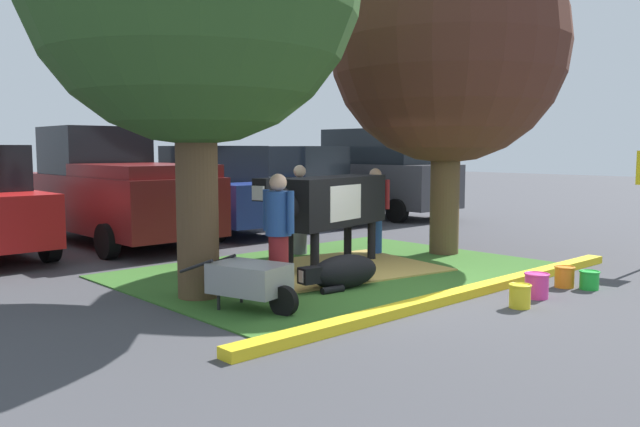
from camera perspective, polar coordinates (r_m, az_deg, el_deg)
ground_plane at (r=8.98m, az=6.02°, el=-6.85°), size 80.00×80.00×0.00m
grass_island at (r=10.36m, az=1.47°, el=-5.06°), size 6.48×4.64×0.02m
curb_yellow at (r=8.79m, az=12.84°, el=-6.84°), size 7.68×0.24×0.12m
hay_bedding at (r=10.42m, az=1.12°, el=-4.92°), size 3.55×2.90×0.04m
shade_tree_right at (r=12.21m, az=11.26°, el=14.37°), size 4.27×4.27×5.96m
cow_holstein at (r=10.46m, az=0.80°, el=0.99°), size 3.09×1.19×1.54m
calf_lying at (r=9.02m, az=2.03°, el=-5.21°), size 1.32×0.59×0.48m
person_handler at (r=11.82m, az=-1.80°, el=0.60°), size 0.52×0.34×1.66m
person_visitor_near at (r=8.36m, az=-3.71°, el=-1.65°), size 0.34×0.53×1.64m
person_visitor_far at (r=11.83m, az=4.91°, el=0.42°), size 0.34×0.45×1.60m
wheelbarrow at (r=7.82m, az=-6.14°, el=-5.85°), size 0.90×1.61×0.63m
bucket_yellow at (r=8.35m, az=17.30°, el=-6.95°), size 0.28×0.28×0.30m
bucket_pink at (r=8.95m, az=18.65°, el=-6.03°), size 0.33×0.33×0.33m
bucket_orange at (r=9.77m, az=20.86°, el=-5.23°), size 0.29×0.29×0.30m
bucket_green at (r=9.76m, az=22.77°, el=-5.42°), size 0.28×0.28×0.26m
pickup_truck_maroon at (r=14.03m, az=-17.85°, el=2.05°), size 2.22×5.40×2.42m
sedan_blue at (r=15.20m, az=-9.47°, el=2.03°), size 2.02×4.40×2.02m
hatchback_white at (r=17.29m, az=-1.74°, el=2.55°), size 2.02×4.40×2.02m
suv_dark_grey at (r=18.74m, az=5.29°, el=3.65°), size 2.12×4.60×2.52m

